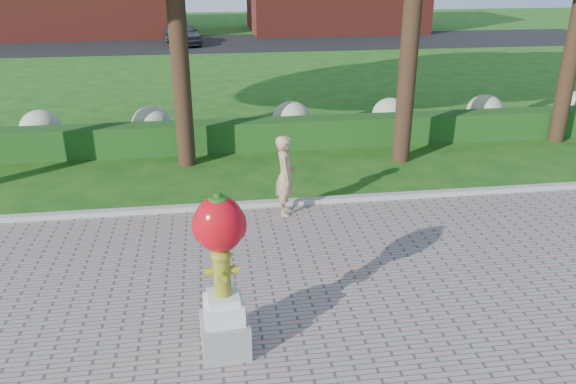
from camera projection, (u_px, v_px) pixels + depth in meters
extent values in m
plane|color=#134F13|center=(304.00, 281.00, 9.16)|extent=(100.00, 100.00, 0.00)
cube|color=#ADADA5|center=(280.00, 204.00, 11.87)|extent=(40.00, 0.18, 0.15)
cube|color=#154A17|center=(261.00, 134.00, 15.40)|extent=(24.00, 0.70, 0.80)
ellipsoid|color=tan|center=(41.00, 128.00, 15.46)|extent=(1.10, 1.10, 0.99)
ellipsoid|color=tan|center=(152.00, 124.00, 15.85)|extent=(1.10, 1.10, 0.99)
ellipsoid|color=tan|center=(291.00, 118.00, 16.38)|extent=(1.10, 1.10, 0.99)
ellipsoid|color=tan|center=(390.00, 114.00, 16.78)|extent=(1.10, 1.10, 0.99)
ellipsoid|color=tan|center=(485.00, 111.00, 17.18)|extent=(1.10, 1.10, 0.99)
ellipsoid|color=tan|center=(575.00, 107.00, 17.58)|extent=(1.10, 1.10, 0.99)
cube|color=black|center=(227.00, 43.00, 34.72)|extent=(50.00, 8.00, 0.02)
cylinder|color=black|center=(178.00, 41.00, 13.19)|extent=(0.44, 0.44, 6.16)
cylinder|color=black|center=(412.00, 15.00, 13.24)|extent=(0.44, 0.44, 7.28)
cylinder|color=black|center=(575.00, 36.00, 15.09)|extent=(0.44, 0.44, 5.88)
cube|color=gray|center=(225.00, 334.00, 7.40)|extent=(0.66, 0.66, 0.50)
cube|color=silver|center=(224.00, 310.00, 7.25)|extent=(0.53, 0.53, 0.28)
cube|color=silver|center=(223.00, 297.00, 7.17)|extent=(0.43, 0.43, 0.10)
cylinder|color=olive|center=(222.00, 275.00, 7.05)|extent=(0.22, 0.22, 0.56)
ellipsoid|color=olive|center=(221.00, 255.00, 6.94)|extent=(0.26, 0.26, 0.18)
cylinder|color=olive|center=(209.00, 272.00, 7.00)|extent=(0.12, 0.11, 0.11)
cylinder|color=olive|center=(235.00, 270.00, 7.04)|extent=(0.12, 0.11, 0.11)
cylinder|color=olive|center=(222.00, 277.00, 6.89)|extent=(0.12, 0.12, 0.12)
cylinder|color=olive|center=(221.00, 250.00, 6.91)|extent=(0.08, 0.08, 0.05)
ellipsoid|color=red|center=(219.00, 224.00, 6.77)|extent=(0.63, 0.56, 0.73)
ellipsoid|color=red|center=(204.00, 227.00, 6.76)|extent=(0.31, 0.31, 0.46)
ellipsoid|color=red|center=(234.00, 225.00, 6.80)|extent=(0.31, 0.31, 0.46)
cylinder|color=#215814|center=(218.00, 197.00, 6.63)|extent=(0.10, 0.10, 0.12)
ellipsoid|color=#215814|center=(218.00, 199.00, 6.65)|extent=(0.24, 0.24, 0.08)
imported|color=tan|center=(285.00, 175.00, 11.20)|extent=(0.47, 0.65, 1.65)
imported|color=#3A3C41|center=(182.00, 33.00, 33.81)|extent=(2.64, 4.25, 1.35)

